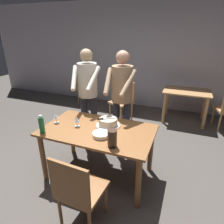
{
  "coord_description": "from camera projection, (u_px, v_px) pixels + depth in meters",
  "views": [
    {
      "loc": [
        1.04,
        -2.11,
        2.0
      ],
      "look_at": [
        0.09,
        0.3,
        0.9
      ],
      "focal_mm": 31.37,
      "sensor_mm": 36.0,
      "label": 1
    }
  ],
  "objects": [
    {
      "name": "water_bottle",
      "position": [
        42.0,
        125.0,
        2.51
      ],
      "size": [
        0.07,
        0.07,
        0.25
      ],
      "color": "#1E6B38",
      "rests_on": "main_dining_table"
    },
    {
      "name": "background_chair_1",
      "position": [
        84.0,
        88.0,
        5.43
      ],
      "size": [
        0.6,
        0.6,
        0.9
      ],
      "color": "tan",
      "rests_on": "ground_plane"
    },
    {
      "name": "cake_on_platter",
      "position": [
        108.0,
        122.0,
        2.72
      ],
      "size": [
        0.34,
        0.34,
        0.11
      ],
      "color": "silver",
      "rests_on": "main_dining_table"
    },
    {
      "name": "cake_knife",
      "position": [
        103.0,
        119.0,
        2.68
      ],
      "size": [
        0.24,
        0.17,
        0.02
      ],
      "color": "silver",
      "rests_on": "cake_on_platter"
    },
    {
      "name": "main_dining_table",
      "position": [
        98.0,
        137.0,
        2.69
      ],
      "size": [
        1.5,
        0.89,
        0.75
      ],
      "color": "brown",
      "rests_on": "ground_plane"
    },
    {
      "name": "ground_plane",
      "position": [
        99.0,
        173.0,
        2.94
      ],
      "size": [
        14.0,
        14.0,
        0.0
      ],
      "primitive_type": "plane",
      "color": "#4C4742"
    },
    {
      "name": "person_cutting_cake",
      "position": [
        122.0,
        94.0,
        3.04
      ],
      "size": [
        0.47,
        0.55,
        1.72
      ],
      "color": "#2D2D38",
      "rests_on": "ground_plane"
    },
    {
      "name": "back_wall",
      "position": [
        149.0,
        56.0,
        5.06
      ],
      "size": [
        10.0,
        0.12,
        2.7
      ],
      "primitive_type": "cube",
      "color": "#ADA8B2",
      "rests_on": "ground_plane"
    },
    {
      "name": "hurricane_lamp",
      "position": [
        112.0,
        138.0,
        2.21
      ],
      "size": [
        0.11,
        0.11,
        0.21
      ],
      "color": "black",
      "rests_on": "main_dining_table"
    },
    {
      "name": "wine_glass_near",
      "position": [
        56.0,
        116.0,
        2.79
      ],
      "size": [
        0.08,
        0.08,
        0.14
      ],
      "color": "silver",
      "rests_on": "main_dining_table"
    },
    {
      "name": "wine_glass_far",
      "position": [
        77.0,
        120.0,
        2.68
      ],
      "size": [
        0.08,
        0.08,
        0.14
      ],
      "color": "silver",
      "rests_on": "main_dining_table"
    },
    {
      "name": "background_chair_0",
      "position": [
        123.0,
        99.0,
        4.55
      ],
      "size": [
        0.58,
        0.58,
        0.9
      ],
      "color": "tan",
      "rests_on": "ground_plane"
    },
    {
      "name": "plate_stack",
      "position": [
        101.0,
        135.0,
        2.46
      ],
      "size": [
        0.22,
        0.22,
        0.05
      ],
      "color": "white",
      "rests_on": "main_dining_table"
    },
    {
      "name": "background_table",
      "position": [
        186.0,
        98.0,
        4.41
      ],
      "size": [
        1.0,
        0.7,
        0.74
      ],
      "color": "tan",
      "rests_on": "ground_plane"
    },
    {
      "name": "person_standing_beside",
      "position": [
        88.0,
        89.0,
        3.27
      ],
      "size": [
        0.46,
        0.57,
        1.72
      ],
      "color": "#2D2D38",
      "rests_on": "ground_plane"
    },
    {
      "name": "chair_near_side",
      "position": [
        78.0,
        190.0,
        1.99
      ],
      "size": [
        0.46,
        0.46,
        0.9
      ],
      "color": "brown",
      "rests_on": "ground_plane"
    }
  ]
}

